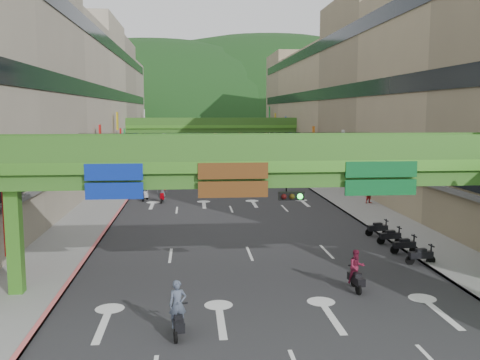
{
  "coord_description": "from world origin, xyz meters",
  "views": [
    {
      "loc": [
        -3.28,
        -17.61,
        8.13
      ],
      "look_at": [
        0.0,
        18.0,
        3.5
      ],
      "focal_mm": 40.0,
      "sensor_mm": 36.0,
      "label": 1
    }
  ],
  "objects_px": {
    "scooter_rider_mid": "(356,270)",
    "pedestrian_red": "(370,195)",
    "car_silver": "(158,178)",
    "car_yellow": "(236,154)",
    "overpass_near": "(287,178)",
    "scooter_rider_near": "(178,311)"
  },
  "relations": [
    {
      "from": "scooter_rider_near",
      "to": "car_silver",
      "type": "height_order",
      "value": "scooter_rider_near"
    },
    {
      "from": "car_silver",
      "to": "pedestrian_red",
      "type": "bearing_deg",
      "value": -27.99
    },
    {
      "from": "overpass_near",
      "to": "pedestrian_red",
      "type": "bearing_deg",
      "value": 62.49
    },
    {
      "from": "scooter_rider_near",
      "to": "scooter_rider_mid",
      "type": "bearing_deg",
      "value": 28.22
    },
    {
      "from": "car_silver",
      "to": "scooter_rider_mid",
      "type": "bearing_deg",
      "value": -63.26
    },
    {
      "from": "overpass_near",
      "to": "scooter_rider_near",
      "type": "bearing_deg",
      "value": -137.35
    },
    {
      "from": "car_silver",
      "to": "overpass_near",
      "type": "bearing_deg",
      "value": -67.9
    },
    {
      "from": "car_yellow",
      "to": "car_silver",
      "type": "bearing_deg",
      "value": -105.75
    },
    {
      "from": "overpass_near",
      "to": "car_silver",
      "type": "bearing_deg",
      "value": 102.25
    },
    {
      "from": "scooter_rider_near",
      "to": "car_yellow",
      "type": "xyz_separation_m",
      "value": [
        8.27,
        73.5,
        -0.27
      ]
    },
    {
      "from": "overpass_near",
      "to": "scooter_rider_mid",
      "type": "relative_size",
      "value": 14.68
    },
    {
      "from": "overpass_near",
      "to": "scooter_rider_mid",
      "type": "distance_m",
      "value": 5.3
    },
    {
      "from": "scooter_rider_near",
      "to": "scooter_rider_mid",
      "type": "distance_m",
      "value": 9.02
    },
    {
      "from": "car_silver",
      "to": "car_yellow",
      "type": "relative_size",
      "value": 1.02
    },
    {
      "from": "car_silver",
      "to": "car_yellow",
      "type": "xyz_separation_m",
      "value": [
        11.45,
        32.59,
        0.01
      ]
    },
    {
      "from": "overpass_near",
      "to": "car_yellow",
      "type": "relative_size",
      "value": 6.7
    },
    {
      "from": "scooter_rider_near",
      "to": "scooter_rider_mid",
      "type": "xyz_separation_m",
      "value": [
        7.95,
        4.27,
        -0.01
      ]
    },
    {
      "from": "scooter_rider_mid",
      "to": "pedestrian_red",
      "type": "height_order",
      "value": "scooter_rider_mid"
    },
    {
      "from": "car_silver",
      "to": "car_yellow",
      "type": "bearing_deg",
      "value": 80.49
    },
    {
      "from": "scooter_rider_mid",
      "to": "car_silver",
      "type": "relative_size",
      "value": 0.45
    },
    {
      "from": "car_silver",
      "to": "pedestrian_red",
      "type": "xyz_separation_m",
      "value": [
        19.19,
        -14.91,
        0.14
      ]
    },
    {
      "from": "scooter_rider_mid",
      "to": "pedestrian_red",
      "type": "distance_m",
      "value": 23.19
    }
  ]
}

